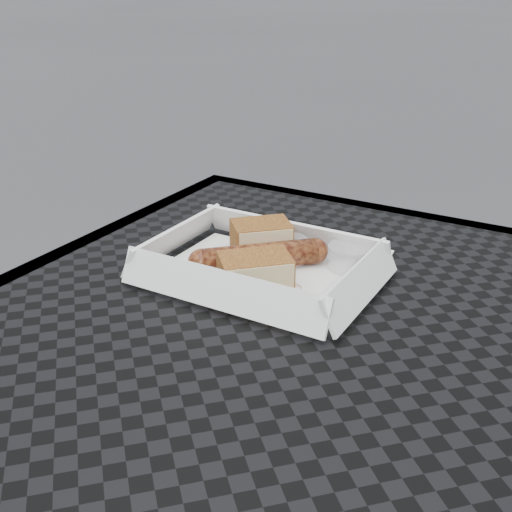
% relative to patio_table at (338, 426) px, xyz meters
% --- Properties ---
extents(patio_table, '(0.80, 0.80, 0.74)m').
position_rel_patio_table_xyz_m(patio_table, '(0.00, 0.00, 0.00)').
color(patio_table, black).
rests_on(patio_table, ground).
extents(food_tray, '(0.22, 0.15, 0.00)m').
position_rel_patio_table_xyz_m(food_tray, '(-0.14, 0.10, 0.08)').
color(food_tray, white).
rests_on(food_tray, patio_table).
extents(bratwurst, '(0.13, 0.12, 0.03)m').
position_rel_patio_table_xyz_m(bratwurst, '(-0.15, 0.12, 0.09)').
color(bratwurst, brown).
rests_on(bratwurst, food_tray).
extents(bread_near, '(0.08, 0.08, 0.04)m').
position_rel_patio_table_xyz_m(bread_near, '(-0.17, 0.15, 0.10)').
color(bread_near, '#925D24').
rests_on(bread_near, food_tray).
extents(bread_far, '(0.09, 0.09, 0.04)m').
position_rel_patio_table_xyz_m(bread_far, '(-0.13, 0.07, 0.10)').
color(bread_far, '#925D24').
rests_on(bread_far, food_tray).
extents(veg_garnish, '(0.03, 0.03, 0.00)m').
position_rel_patio_table_xyz_m(veg_garnish, '(-0.08, 0.07, 0.08)').
color(veg_garnish, red).
rests_on(veg_garnish, food_tray).
extents(napkin, '(0.13, 0.13, 0.00)m').
position_rel_patio_table_xyz_m(napkin, '(-0.09, 0.18, 0.08)').
color(napkin, white).
rests_on(napkin, patio_table).
extents(condiment_cup_sauce, '(0.05, 0.05, 0.03)m').
position_rel_patio_table_xyz_m(condiment_cup_sauce, '(-0.13, 0.15, 0.09)').
color(condiment_cup_sauce, maroon).
rests_on(condiment_cup_sauce, patio_table).
extents(condiment_cup_empty, '(0.05, 0.05, 0.03)m').
position_rel_patio_table_xyz_m(condiment_cup_empty, '(-0.06, 0.17, 0.09)').
color(condiment_cup_empty, silver).
rests_on(condiment_cup_empty, patio_table).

